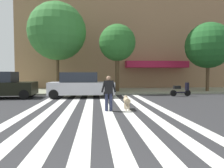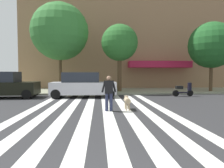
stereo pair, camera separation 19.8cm
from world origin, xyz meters
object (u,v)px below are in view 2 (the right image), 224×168
Objects in this scene: street_tree_middle at (120,43)px; parked_car_near_curb at (3,86)px; street_tree_nearest at (60,32)px; dog_on_leash at (127,100)px; parked_scooter at (183,90)px; parked_car_behind_first at (83,85)px; street_tree_further at (212,45)px; pedestrian_dog_walker at (109,91)px.

parked_car_near_curb is at bearing -159.86° from street_tree_middle.
dog_on_leash is (4.85, -9.02, -5.06)m from street_tree_nearest.
dog_on_leash is (-5.10, -5.48, -0.03)m from parked_scooter.
parked_car_behind_first is 4.19× the size of dog_on_leash.
street_tree_nearest reaches higher than street_tree_further.
street_tree_nearest is (3.35, 3.72, 4.62)m from parked_car_near_curb.
parked_car_near_curb is 9.77m from dog_on_leash.
parked_car_near_curb is 5.68m from parked_car_behind_first.
street_tree_nearest is 1.32× the size of street_tree_middle.
street_tree_nearest reaches higher than street_tree_middle.
street_tree_middle is 5.34× the size of dog_on_leash.
parked_car_near_curb is 6.81m from street_tree_nearest.
parked_scooter is 8.37m from pedestrian_dog_walker.
street_tree_middle is at bearing 46.61° from parked_car_behind_first.
street_tree_further reaches higher than pedestrian_dog_walker.
parked_car_near_curb is 2.85× the size of pedestrian_dog_walker.
street_tree_further reaches higher than parked_car_near_curb.
street_tree_middle reaches higher than dog_on_leash.
street_tree_further is at bearing -1.91° from street_tree_middle.
parked_car_behind_first reaches higher than parked_scooter.
street_tree_further is 3.81× the size of pedestrian_dog_walker.
street_tree_further is at bearing 14.35° from parked_car_behind_first.
street_tree_middle reaches higher than pedestrian_dog_walker.
parked_car_behind_first is at bearing -133.39° from street_tree_middle.
parked_car_near_curb is 9.92m from street_tree_middle.
street_tree_further is 5.56× the size of dog_on_leash.
street_tree_middle is 3.65× the size of pedestrian_dog_walker.
parked_car_behind_first is at bearing 115.42° from dog_on_leash.
street_tree_middle reaches higher than parked_scooter.
parked_car_behind_first is 2.87× the size of pedestrian_dog_walker.
parked_scooter is at bearing 0.79° from parked_car_near_curb.
dog_on_leash is at bearing -64.58° from parked_car_behind_first.
street_tree_nearest reaches higher than parked_car_behind_first.
parked_scooter is (13.30, 0.18, -0.41)m from parked_car_near_curb.
parked_car_near_curb is at bearing -179.21° from parked_scooter.
parked_car_near_curb is 0.59× the size of street_tree_nearest.
street_tree_middle is (8.69, 3.19, 3.58)m from parked_car_near_curb.
parked_car_behind_first is 0.75× the size of street_tree_further.
parked_scooter is 0.27× the size of street_tree_middle.
parked_car_near_curb is at bearing -179.99° from parked_car_behind_first.
parked_car_near_curb is 9.21m from pedestrian_dog_walker.
parked_scooter is at bearing -143.99° from street_tree_further.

